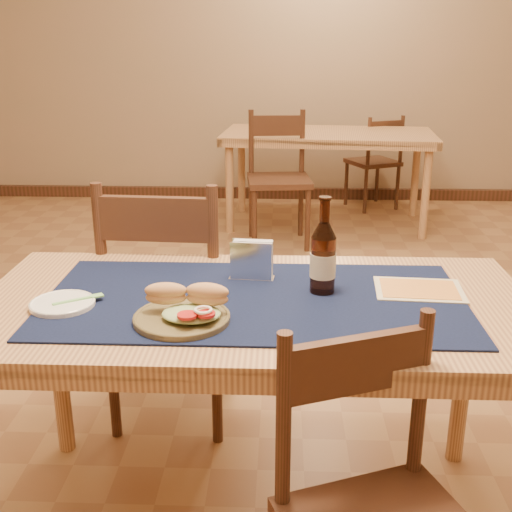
{
  "coord_description": "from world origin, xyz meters",
  "views": [
    {
      "loc": [
        0.07,
        -2.5,
        1.47
      ],
      "look_at": [
        0.0,
        -0.7,
        0.85
      ],
      "focal_mm": 45.0,
      "sensor_mm": 36.0,
      "label": 1
    }
  ],
  "objects_px": {
    "napkin_holder": "(252,261)",
    "sandwich_plate": "(185,311)",
    "chair_main_far": "(170,298)",
    "main_table": "(255,326)",
    "beer_bottle": "(323,257)",
    "back_table": "(328,142)"
  },
  "relations": [
    {
      "from": "napkin_holder",
      "to": "sandwich_plate",
      "type": "bearing_deg",
      "value": -116.82
    },
    {
      "from": "chair_main_far",
      "to": "sandwich_plate",
      "type": "relative_size",
      "value": 3.89
    },
    {
      "from": "main_table",
      "to": "sandwich_plate",
      "type": "distance_m",
      "value": 0.26
    },
    {
      "from": "main_table",
      "to": "napkin_holder",
      "type": "xyz_separation_m",
      "value": [
        -0.02,
        0.16,
        0.15
      ]
    },
    {
      "from": "beer_bottle",
      "to": "main_table",
      "type": "bearing_deg",
      "value": -162.76
    },
    {
      "from": "main_table",
      "to": "sandwich_plate",
      "type": "relative_size",
      "value": 6.22
    },
    {
      "from": "main_table",
      "to": "chair_main_far",
      "type": "distance_m",
      "value": 0.67
    },
    {
      "from": "chair_main_far",
      "to": "napkin_holder",
      "type": "xyz_separation_m",
      "value": [
        0.33,
        -0.39,
        0.29
      ]
    },
    {
      "from": "chair_main_far",
      "to": "napkin_holder",
      "type": "height_order",
      "value": "chair_main_far"
    },
    {
      "from": "sandwich_plate",
      "to": "back_table",
      "type": "bearing_deg",
      "value": 80.25
    },
    {
      "from": "back_table",
      "to": "sandwich_plate",
      "type": "relative_size",
      "value": 6.63
    },
    {
      "from": "chair_main_far",
      "to": "sandwich_plate",
      "type": "height_order",
      "value": "chair_main_far"
    },
    {
      "from": "back_table",
      "to": "chair_main_far",
      "type": "distance_m",
      "value": 2.98
    },
    {
      "from": "sandwich_plate",
      "to": "napkin_holder",
      "type": "distance_m",
      "value": 0.36
    },
    {
      "from": "back_table",
      "to": "napkin_holder",
      "type": "bearing_deg",
      "value": -97.92
    },
    {
      "from": "back_table",
      "to": "beer_bottle",
      "type": "bearing_deg",
      "value": -94.12
    },
    {
      "from": "beer_bottle",
      "to": "back_table",
      "type": "bearing_deg",
      "value": 85.88
    },
    {
      "from": "back_table",
      "to": "beer_bottle",
      "type": "distance_m",
      "value": 3.37
    },
    {
      "from": "beer_bottle",
      "to": "napkin_holder",
      "type": "bearing_deg",
      "value": 155.24
    },
    {
      "from": "back_table",
      "to": "sandwich_plate",
      "type": "height_order",
      "value": "sandwich_plate"
    },
    {
      "from": "napkin_holder",
      "to": "back_table",
      "type": "bearing_deg",
      "value": 82.08
    },
    {
      "from": "beer_bottle",
      "to": "napkin_holder",
      "type": "xyz_separation_m",
      "value": [
        -0.21,
        0.1,
        -0.05
      ]
    }
  ]
}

